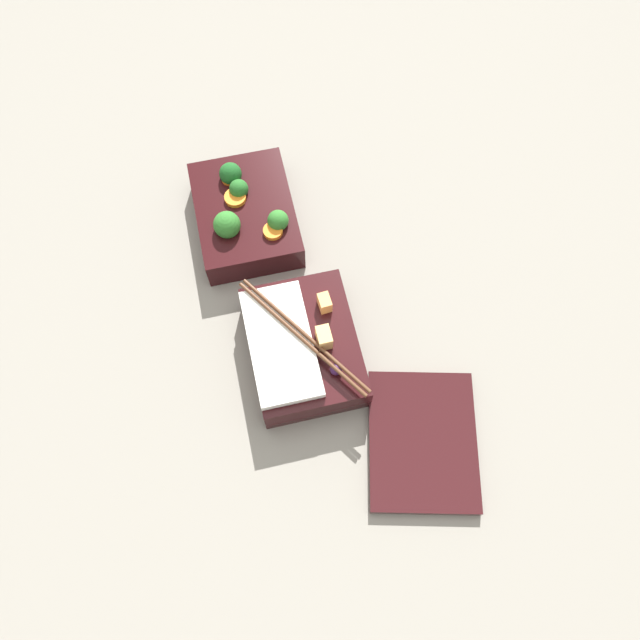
# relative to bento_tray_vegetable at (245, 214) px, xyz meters

# --- Properties ---
(ground_plane) EXTENTS (3.00, 3.00, 0.00)m
(ground_plane) POSITION_rel_bento_tray_vegetable_xyz_m (0.12, 0.03, -0.03)
(ground_plane) COLOR gray
(bento_tray_vegetable) EXTENTS (0.18, 0.14, 0.08)m
(bento_tray_vegetable) POSITION_rel_bento_tray_vegetable_xyz_m (0.00, 0.00, 0.00)
(bento_tray_vegetable) COLOR black
(bento_tray_vegetable) RESTS_ON ground_plane
(bento_tray_rice) EXTENTS (0.19, 0.14, 0.07)m
(bento_tray_rice) POSITION_rel_bento_tray_vegetable_xyz_m (0.22, 0.04, 0.00)
(bento_tray_rice) COLOR black
(bento_tray_rice) RESTS_ON ground_plane
(bento_lid) EXTENTS (0.21, 0.18, 0.01)m
(bento_lid) POSITION_rel_bento_tray_vegetable_xyz_m (0.37, 0.16, -0.02)
(bento_lid) COLOR black
(bento_lid) RESTS_ON ground_plane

